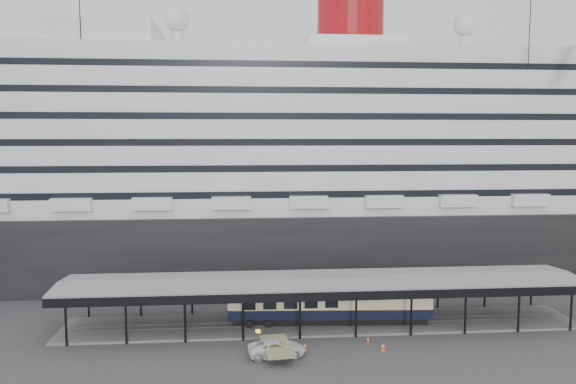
{
  "coord_description": "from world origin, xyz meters",
  "views": [
    {
      "loc": [
        -8.77,
        -54.16,
        20.61
      ],
      "look_at": [
        -3.52,
        8.0,
        14.34
      ],
      "focal_mm": 35.0,
      "sensor_mm": 36.0,
      "label": 1
    }
  ],
  "objects": [
    {
      "name": "ground",
      "position": [
        0.0,
        0.0,
        0.0
      ],
      "size": [
        200.0,
        200.0,
        0.0
      ],
      "primitive_type": "plane",
      "color": "#3C3C3F",
      "rests_on": "ground"
    },
    {
      "name": "cruise_ship",
      "position": [
        0.05,
        32.0,
        18.35
      ],
      "size": [
        130.0,
        30.0,
        43.9
      ],
      "color": "black",
      "rests_on": "ground"
    },
    {
      "name": "platform_canopy",
      "position": [
        0.0,
        5.0,
        2.36
      ],
      "size": [
        56.0,
        9.18,
        5.3
      ],
      "color": "slate",
      "rests_on": "ground"
    },
    {
      "name": "port_truck",
      "position": [
        -5.53,
        -3.37,
        0.75
      ],
      "size": [
        5.65,
        3.06,
        1.51
      ],
      "primitive_type": "imported",
      "rotation": [
        0.0,
        0.0,
        1.68
      ],
      "color": "white",
      "rests_on": "ground"
    },
    {
      "name": "pullman_carriage",
      "position": [
        0.79,
        5.0,
        2.63
      ],
      "size": [
        22.17,
        4.24,
        21.63
      ],
      "rotation": [
        0.0,
        0.0,
        -0.06
      ],
      "color": "black",
      "rests_on": "ground"
    },
    {
      "name": "traffic_cone_left",
      "position": [
        -2.74,
        -2.24,
        0.38
      ],
      "size": [
        0.51,
        0.51,
        0.76
      ],
      "rotation": [
        0.0,
        0.0,
        -0.39
      ],
      "color": "#E1480C",
      "rests_on": "ground"
    },
    {
      "name": "traffic_cone_mid",
      "position": [
        4.7,
        -3.09,
        0.42
      ],
      "size": [
        0.49,
        0.49,
        0.84
      ],
      "rotation": [
        0.0,
        0.0,
        -0.14
      ],
      "color": "#FC510E",
      "rests_on": "ground"
    },
    {
      "name": "traffic_cone_right",
      "position": [
        3.73,
        -0.93,
        0.34
      ],
      "size": [
        0.37,
        0.37,
        0.68
      ],
      "rotation": [
        0.0,
        0.0,
        0.08
      ],
      "color": "#D13E0B",
      "rests_on": "ground"
    }
  ]
}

